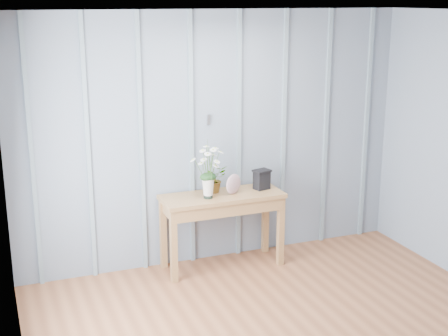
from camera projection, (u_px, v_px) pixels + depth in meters
name	position (u px, v px, depth m)	size (l,w,h in m)	color
room_shell	(275.00, 80.00, 4.78)	(4.00, 4.50, 2.50)	gray
sideboard	(222.00, 206.00, 6.10)	(1.20, 0.45, 0.75)	olive
daisy_vase	(208.00, 164.00, 5.87)	(0.38, 0.29, 0.55)	black
spider_plant	(214.00, 179.00, 6.11)	(0.24, 0.21, 0.27)	#153616
felt_disc_vessel	(233.00, 184.00, 6.05)	(0.20, 0.06, 0.20)	#84435E
carved_box	(262.00, 179.00, 6.21)	(0.19, 0.16, 0.20)	black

